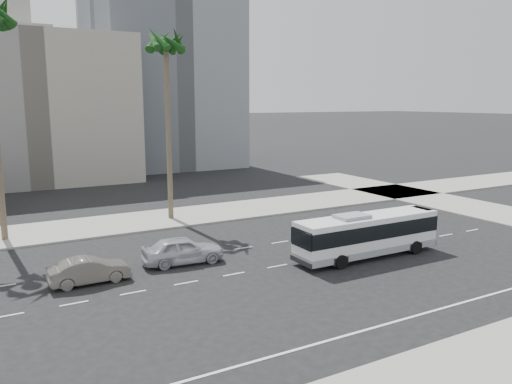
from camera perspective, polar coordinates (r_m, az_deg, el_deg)
ground at (r=33.41m, az=6.82°, el=-7.42°), size 700.00×700.00×0.00m
sidewalk_north at (r=46.36m, az=-4.54°, el=-2.30°), size 120.00×7.00×0.15m
midrise_beige_west at (r=70.97m, az=-24.03°, el=8.45°), size 24.00×18.00×18.00m
midrise_gray_center at (r=82.22m, az=-10.46°, el=12.05°), size 20.00×20.00×26.00m
highrise_right at (r=264.68m, az=-15.82°, el=15.20°), size 26.00×26.00×70.00m
highrise_far at (r=299.81m, az=-12.40°, el=13.75°), size 22.00×22.00×60.00m
city_bus at (r=33.96m, az=12.30°, el=-4.56°), size 10.31×2.53×2.96m
car_a at (r=32.41m, az=-8.19°, el=-6.42°), size 2.54×5.24×1.72m
car_b at (r=30.24m, az=-18.06°, el=-8.31°), size 1.58×4.43×1.46m
palm_near at (r=43.55m, az=-10.01°, el=15.58°), size 4.68×4.68×15.76m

